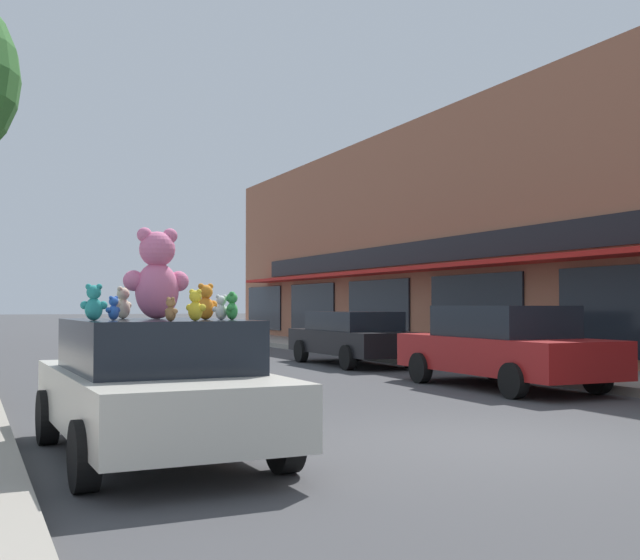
{
  "coord_description": "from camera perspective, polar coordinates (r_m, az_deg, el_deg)",
  "views": [
    {
      "loc": [
        -5.37,
        -7.54,
        1.55
      ],
      "look_at": [
        -1.04,
        2.22,
        1.88
      ],
      "focal_mm": 45.0,
      "sensor_mm": 36.0,
      "label": 1
    }
  ],
  "objects": [
    {
      "name": "teddy_bear_giant",
      "position": [
        8.68,
        -11.52,
        0.35
      ],
      "size": [
        0.7,
        0.43,
        0.97
      ],
      "rotation": [
        0.0,
        0.0,
        3.15
      ],
      "color": "pink",
      "rests_on": "plush_art_car"
    },
    {
      "name": "plush_art_car",
      "position": [
        8.4,
        -11.64,
        -7.29
      ],
      "size": [
        2.07,
        4.14,
        1.4
      ],
      "rotation": [
        0.0,
        0.0,
        0.03
      ],
      "color": "beige",
      "rests_on": "ground_plane"
    },
    {
      "name": "storefront_row",
      "position": [
        26.25,
        20.97,
        3.05
      ],
      "size": [
        12.21,
        39.73,
        7.42
      ],
      "color": "#9E6047",
      "rests_on": "ground_plane"
    },
    {
      "name": "teddy_bear_green",
      "position": [
        8.06,
        -6.29,
        -1.86
      ],
      "size": [
        0.16,
        0.21,
        0.28
      ],
      "rotation": [
        0.0,
        0.0,
        4.26
      ],
      "color": "green",
      "rests_on": "plush_art_car"
    },
    {
      "name": "teddy_bear_brown",
      "position": [
        7.37,
        -10.57,
        -2.08
      ],
      "size": [
        0.13,
        0.17,
        0.22
      ],
      "rotation": [
        0.0,
        0.0,
        1.99
      ],
      "color": "olive",
      "rests_on": "plush_art_car"
    },
    {
      "name": "teddy_bear_blue",
      "position": [
        8.12,
        -14.48,
        -1.97
      ],
      "size": [
        0.17,
        0.15,
        0.24
      ],
      "rotation": [
        0.0,
        0.0,
        3.72
      ],
      "color": "blue",
      "rests_on": "plush_art_car"
    },
    {
      "name": "parked_car_far_center",
      "position": [
        15.31,
        12.87,
        -4.58
      ],
      "size": [
        1.98,
        4.74,
        1.53
      ],
      "color": "maroon",
      "rests_on": "ground_plane"
    },
    {
      "name": "teddy_bear_cream",
      "position": [
        8.9,
        -13.84,
        -1.61
      ],
      "size": [
        0.25,
        0.22,
        0.35
      ],
      "rotation": [
        0.0,
        0.0,
        3.78
      ],
      "color": "beige",
      "rests_on": "plush_art_car"
    },
    {
      "name": "parked_car_far_right",
      "position": [
        20.69,
        2.37,
        -4.02
      ],
      "size": [
        1.91,
        4.65,
        1.37
      ],
      "color": "black",
      "rests_on": "ground_plane"
    },
    {
      "name": "teddy_bear_white",
      "position": [
        8.12,
        -7.03,
        -1.97
      ],
      "size": [
        0.19,
        0.12,
        0.25
      ],
      "rotation": [
        0.0,
        0.0,
        3.06
      ],
      "color": "white",
      "rests_on": "plush_art_car"
    },
    {
      "name": "teddy_bear_orange",
      "position": [
        8.19,
        -8.14,
        -1.57
      ],
      "size": [
        0.28,
        0.18,
        0.37
      ],
      "rotation": [
        0.0,
        0.0,
        3.29
      ],
      "color": "orange",
      "rests_on": "plush_art_car"
    },
    {
      "name": "teddy_bear_teal",
      "position": [
        7.92,
        -15.79,
        -1.57
      ],
      "size": [
        0.27,
        0.18,
        0.35
      ],
      "rotation": [
        0.0,
        0.0,
        2.87
      ],
      "color": "teal",
      "rests_on": "plush_art_car"
    },
    {
      "name": "teddy_bear_yellow",
      "position": [
        7.55,
        -8.85,
        -1.81
      ],
      "size": [
        0.19,
        0.21,
        0.3
      ],
      "rotation": [
        0.0,
        0.0,
        2.25
      ],
      "color": "yellow",
      "rests_on": "plush_art_car"
    },
    {
      "name": "ground_plane",
      "position": [
        9.39,
        11.62,
        -11.24
      ],
      "size": [
        260.0,
        260.0,
        0.0
      ],
      "primitive_type": "plane",
      "color": "#424244"
    }
  ]
}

